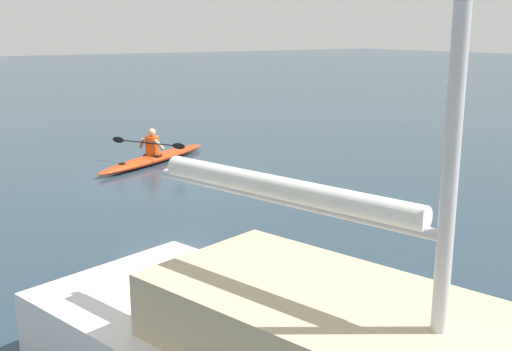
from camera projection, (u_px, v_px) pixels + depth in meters
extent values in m
plane|color=#233847|center=(172.00, 177.00, 15.19)|extent=(160.00, 160.00, 0.00)
ellipsoid|color=red|center=(155.00, 158.00, 16.88)|extent=(4.24, 2.72, 0.24)
torus|color=black|center=(153.00, 155.00, 16.78)|extent=(0.73, 0.73, 0.04)
cylinder|color=black|center=(122.00, 164.00, 15.69)|extent=(0.18, 0.18, 0.02)
cylinder|color=#E04C14|center=(152.00, 145.00, 16.72)|extent=(0.37, 0.37, 0.50)
sphere|color=tan|center=(152.00, 132.00, 16.63)|extent=(0.21, 0.21, 0.21)
cylinder|color=black|center=(148.00, 143.00, 16.52)|extent=(1.02, 1.80, 0.03)
ellipsoid|color=black|center=(179.00, 146.00, 16.05)|extent=(0.23, 0.37, 0.17)
ellipsoid|color=black|center=(118.00, 140.00, 16.99)|extent=(0.23, 0.37, 0.17)
cylinder|color=tan|center=(159.00, 145.00, 16.50)|extent=(0.29, 0.23, 0.34)
cylinder|color=tan|center=(142.00, 143.00, 16.77)|extent=(0.13, 0.32, 0.34)
cube|color=#C6B28C|center=(330.00, 327.00, 5.20)|extent=(2.53, 3.58, 0.60)
cylinder|color=silver|center=(280.00, 199.00, 5.33)|extent=(0.92, 2.94, 0.09)
cylinder|color=white|center=(280.00, 188.00, 5.31)|extent=(0.94, 2.68, 0.20)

